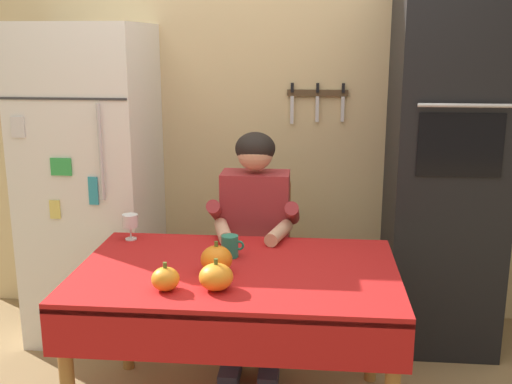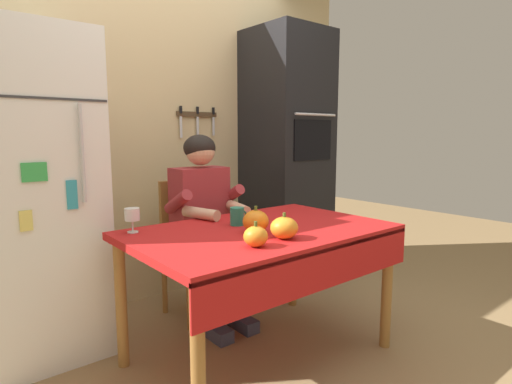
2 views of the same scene
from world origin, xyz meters
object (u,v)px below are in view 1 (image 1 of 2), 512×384
(dining_table, at_px, (237,288))
(seated_person, at_px, (254,229))
(pumpkin_large, at_px, (216,259))
(pumpkin_medium, at_px, (216,277))
(chair_behind_person, at_px, (257,257))
(wine_glass, at_px, (130,222))
(coffee_mug, at_px, (230,246))
(pumpkin_small, at_px, (165,279))
(refrigerator, at_px, (93,183))
(wall_oven, at_px, (446,163))

(dining_table, bearing_deg, seated_person, 88.20)
(pumpkin_large, xyz_separation_m, pumpkin_medium, (0.03, -0.19, -0.01))
(chair_behind_person, height_order, pumpkin_large, chair_behind_person)
(chair_behind_person, distance_m, wine_glass, 0.80)
(seated_person, bearing_deg, coffee_mug, -98.82)
(pumpkin_large, relative_size, pumpkin_medium, 1.02)
(wine_glass, bearing_deg, dining_table, -32.45)
(wine_glass, distance_m, pumpkin_medium, 0.79)
(seated_person, xyz_separation_m, pumpkin_small, (-0.27, -0.85, 0.05))
(refrigerator, xyz_separation_m, coffee_mug, (0.90, -0.72, -0.11))
(refrigerator, relative_size, dining_table, 1.29)
(seated_person, bearing_deg, refrigerator, 163.92)
(chair_behind_person, height_order, pumpkin_medium, chair_behind_person)
(wall_oven, relative_size, coffee_mug, 19.77)
(wall_oven, height_order, seated_person, wall_oven)
(wall_oven, relative_size, seated_person, 1.69)
(wall_oven, xyz_separation_m, pumpkin_medium, (-1.10, -1.15, -0.26))
(pumpkin_medium, distance_m, pumpkin_small, 0.20)
(seated_person, xyz_separation_m, coffee_mug, (-0.07, -0.44, 0.05))
(seated_person, relative_size, wine_glass, 9.65)
(chair_behind_person, bearing_deg, refrigerator, 174.66)
(wall_oven, distance_m, wine_glass, 1.73)
(wall_oven, height_order, coffee_mug, wall_oven)
(seated_person, bearing_deg, chair_behind_person, 90.00)
(chair_behind_person, distance_m, pumpkin_small, 1.11)
(dining_table, bearing_deg, pumpkin_small, -135.57)
(seated_person, distance_m, wine_glass, 0.65)
(refrigerator, height_order, coffee_mug, refrigerator)
(refrigerator, bearing_deg, chair_behind_person, -5.34)
(refrigerator, xyz_separation_m, seated_person, (0.97, -0.28, -0.16))
(pumpkin_small, bearing_deg, wall_oven, 41.94)
(coffee_mug, relative_size, pumpkin_small, 0.91)
(seated_person, xyz_separation_m, pumpkin_large, (-0.10, -0.64, 0.06))
(dining_table, distance_m, wine_glass, 0.71)
(wine_glass, xyz_separation_m, pumpkin_small, (0.32, -0.62, -0.04))
(refrigerator, xyz_separation_m, chair_behind_person, (0.97, -0.09, -0.39))
(refrigerator, distance_m, dining_table, 1.32)
(dining_table, distance_m, chair_behind_person, 0.81)
(refrigerator, bearing_deg, wine_glass, -54.17)
(pumpkin_medium, relative_size, pumpkin_small, 1.18)
(wall_oven, xyz_separation_m, chair_behind_person, (-1.03, -0.13, -0.54))
(wall_oven, xyz_separation_m, seated_person, (-1.03, -0.32, -0.31))
(refrigerator, relative_size, pumpkin_large, 12.84)
(dining_table, bearing_deg, wall_oven, 41.31)
(seated_person, height_order, wine_glass, seated_person)
(wall_oven, bearing_deg, coffee_mug, -145.38)
(refrigerator, distance_m, wine_glass, 0.64)
(pumpkin_large, bearing_deg, wall_oven, 40.36)
(refrigerator, relative_size, pumpkin_medium, 13.09)
(refrigerator, distance_m, pumpkin_small, 1.33)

